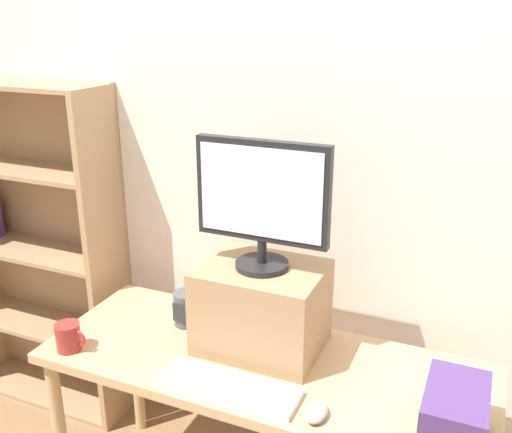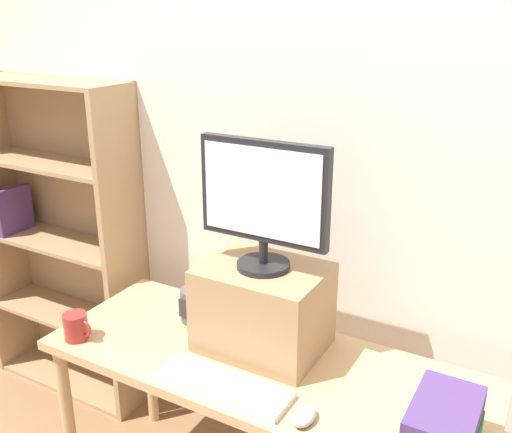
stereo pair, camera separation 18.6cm
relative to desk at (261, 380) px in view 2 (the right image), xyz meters
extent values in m
cube|color=beige|center=(0.00, 0.47, 0.66)|extent=(7.00, 0.08, 2.60)
cube|color=tan|center=(0.00, 0.00, 0.06)|extent=(1.57, 0.60, 0.04)
cylinder|color=tan|center=(-0.73, -0.25, -0.30)|extent=(0.05, 0.05, 0.68)
cylinder|color=tan|center=(-0.73, 0.25, -0.30)|extent=(0.05, 0.05, 0.68)
cube|color=tan|center=(-1.73, 0.29, 0.15)|extent=(0.03, 0.28, 1.58)
cube|color=tan|center=(-0.87, 0.29, 0.15)|extent=(0.03, 0.28, 1.58)
cube|color=tan|center=(-1.30, 0.42, 0.15)|extent=(0.89, 0.01, 1.58)
cube|color=tan|center=(-1.30, 0.29, -0.63)|extent=(0.84, 0.27, 0.02)
cube|color=tan|center=(-1.30, 0.29, -0.24)|extent=(0.84, 0.27, 0.02)
cube|color=tan|center=(-1.30, 0.29, 0.16)|extent=(0.84, 0.27, 0.02)
cube|color=tan|center=(-1.30, 0.29, 0.56)|extent=(0.84, 0.27, 0.02)
cube|color=tan|center=(-1.30, 0.29, 0.93)|extent=(0.84, 0.27, 0.02)
cube|color=silver|center=(-1.68, 0.26, 0.26)|extent=(0.03, 0.20, 0.19)
cube|color=black|center=(-1.63, 0.26, 0.27)|extent=(0.04, 0.20, 0.20)
cube|color=#4C336B|center=(-1.59, 0.26, 0.27)|extent=(0.02, 0.20, 0.19)
cube|color=#4C336B|center=(-1.56, 0.26, 0.29)|extent=(0.03, 0.20, 0.23)
cube|color=#A87F56|center=(-0.04, 0.09, 0.23)|extent=(0.43, 0.33, 0.31)
cylinder|color=black|center=(-0.04, 0.09, 0.40)|extent=(0.18, 0.18, 0.02)
cylinder|color=black|center=(-0.04, 0.09, 0.45)|extent=(0.03, 0.03, 0.08)
cube|color=black|center=(-0.04, 0.09, 0.67)|extent=(0.47, 0.04, 0.34)
cube|color=silver|center=(-0.04, 0.07, 0.67)|extent=(0.43, 0.00, 0.30)
cube|color=silver|center=(-0.03, -0.20, 0.09)|extent=(0.46, 0.15, 0.02)
cube|color=white|center=(-0.03, -0.20, 0.10)|extent=(0.43, 0.13, 0.00)
ellipsoid|color=#99999E|center=(0.26, -0.21, 0.10)|extent=(0.06, 0.10, 0.04)
cube|color=#236B38|center=(0.65, -0.14, 0.14)|extent=(0.17, 0.20, 0.07)
cube|color=#4C336B|center=(0.64, -0.15, 0.21)|extent=(0.17, 0.27, 0.06)
cylinder|color=#9E2D28|center=(-0.67, -0.21, 0.13)|extent=(0.09, 0.09, 0.10)
torus|color=#9E2D28|center=(-0.62, -0.21, 0.13)|extent=(0.07, 0.01, 0.07)
cylinder|color=#4C4C51|center=(-0.37, 0.11, 0.15)|extent=(0.10, 0.10, 0.13)
cube|color=#2D2D30|center=(-0.37, 0.06, 0.15)|extent=(0.06, 0.00, 0.08)
camera|label=1|loc=(0.65, -1.57, 1.22)|focal=40.00mm
camera|label=2|loc=(0.82, -1.49, 1.22)|focal=40.00mm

